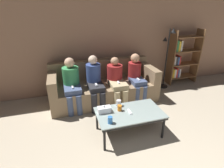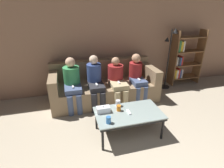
{
  "view_description": "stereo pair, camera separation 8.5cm",
  "coord_description": "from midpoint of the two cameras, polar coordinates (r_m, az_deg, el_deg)",
  "views": [
    {
      "loc": [
        -0.88,
        -0.17,
        2.08
      ],
      "look_at": [
        0.0,
        2.79,
        0.69
      ],
      "focal_mm": 28.0,
      "sensor_mm": 36.0,
      "label": 1
    },
    {
      "loc": [
        -0.8,
        -0.2,
        2.08
      ],
      "look_at": [
        0.0,
        2.79,
        0.69
      ],
      "focal_mm": 28.0,
      "sensor_mm": 36.0,
      "label": 2
    }
  ],
  "objects": [
    {
      "name": "wall_back",
      "position": [
        4.41,
        -5.49,
        13.88
      ],
      "size": [
        12.0,
        0.06,
        2.6
      ],
      "color": "#9E755B",
      "rests_on": "ground_plane"
    },
    {
      "name": "couch",
      "position": [
        4.18,
        -3.42,
        -0.77
      ],
      "size": [
        2.42,
        0.99,
        0.89
      ],
      "color": "#897051",
      "rests_on": "ground_plane"
    },
    {
      "name": "coffee_table",
      "position": [
        3.01,
        4.9,
        -9.78
      ],
      "size": [
        1.12,
        0.64,
        0.44
      ],
      "color": "#8C9E99",
      "rests_on": "ground_plane"
    },
    {
      "name": "cup_near_left",
      "position": [
        3.12,
        1.4,
        -6.24
      ],
      "size": [
        0.08,
        0.08,
        0.11
      ],
      "color": "silver",
      "rests_on": "coffee_table"
    },
    {
      "name": "cup_near_right",
      "position": [
        2.7,
        -1.53,
        -11.67
      ],
      "size": [
        0.07,
        0.07,
        0.11
      ],
      "color": "#3372BF",
      "rests_on": "coffee_table"
    },
    {
      "name": "cup_far_center",
      "position": [
        2.99,
        1.69,
        -7.83
      ],
      "size": [
        0.07,
        0.07,
        0.1
      ],
      "color": "orange",
      "rests_on": "coffee_table"
    },
    {
      "name": "tissue_box",
      "position": [
        2.95,
        -3.4,
        -8.34
      ],
      "size": [
        0.22,
        0.12,
        0.13
      ],
      "color": "white",
      "rests_on": "coffee_table"
    },
    {
      "name": "game_remote",
      "position": [
        2.98,
        4.93,
        -8.96
      ],
      "size": [
        0.04,
        0.15,
        0.02
      ],
      "color": "white",
      "rests_on": "coffee_table"
    },
    {
      "name": "bookshelf",
      "position": [
        5.3,
        21.02,
        7.68
      ],
      "size": [
        0.86,
        0.32,
        1.51
      ],
      "color": "brown",
      "rests_on": "ground_plane"
    },
    {
      "name": "standing_lamp",
      "position": [
        4.82,
        17.19,
        9.74
      ],
      "size": [
        0.31,
        0.26,
        1.58
      ],
      "color": "black",
      "rests_on": "ground_plane"
    },
    {
      "name": "seated_person_left_end",
      "position": [
        3.79,
        -13.66,
        0.5
      ],
      "size": [
        0.34,
        0.65,
        1.11
      ],
      "color": "#47567A",
      "rests_on": "ground_plane"
    },
    {
      "name": "seated_person_mid_left",
      "position": [
        3.82,
        -6.31,
        1.23
      ],
      "size": [
        0.32,
        0.67,
        1.12
      ],
      "color": "#28282D",
      "rests_on": "ground_plane"
    },
    {
      "name": "seated_person_mid_right",
      "position": [
        3.93,
        0.78,
        1.58
      ],
      "size": [
        0.35,
        0.72,
        1.05
      ],
      "color": "tan",
      "rests_on": "ground_plane"
    },
    {
      "name": "seated_person_right_end",
      "position": [
        4.1,
        7.3,
        2.58
      ],
      "size": [
        0.31,
        0.62,
        1.09
      ],
      "color": "#47567A",
      "rests_on": "ground_plane"
    }
  ]
}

